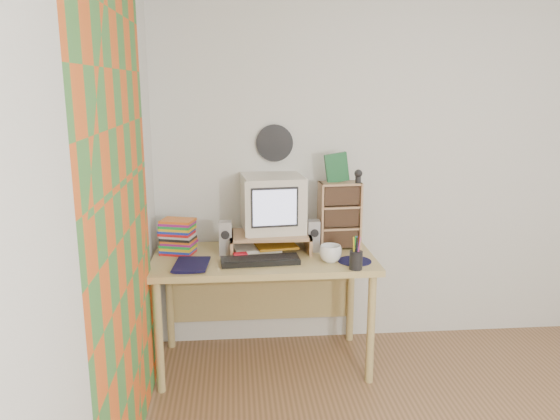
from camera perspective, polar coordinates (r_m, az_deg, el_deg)
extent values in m
plane|color=silver|center=(3.92, 13.12, 4.36)|extent=(3.50, 0.00, 3.50)
plane|color=silver|center=(2.09, -19.74, -3.56)|extent=(0.00, 3.50, 3.50)
plane|color=#D4571E|center=(2.56, -16.05, -2.65)|extent=(0.00, 2.20, 2.20)
cylinder|color=black|center=(3.70, -0.58, 7.00)|extent=(0.25, 0.02, 0.25)
cube|color=tan|center=(3.50, -1.75, -5.12)|extent=(1.40, 0.70, 0.04)
cube|color=tan|center=(3.93, -1.99, -8.55)|extent=(1.33, 0.02, 0.41)
cylinder|color=tan|center=(3.39, -12.55, -12.85)|extent=(0.05, 0.05, 0.71)
cylinder|color=tan|center=(3.46, 9.46, -12.17)|extent=(0.05, 0.05, 0.71)
cylinder|color=tan|center=(3.92, -11.46, -9.17)|extent=(0.05, 0.05, 0.71)
cylinder|color=tan|center=(3.98, 7.40, -8.67)|extent=(0.05, 0.05, 0.71)
cube|color=tan|center=(3.56, -5.07, -3.46)|extent=(0.02, 0.30, 0.12)
cube|color=tan|center=(3.59, 2.94, -3.28)|extent=(0.02, 0.30, 0.12)
cube|color=tan|center=(3.56, -1.05, -2.61)|extent=(0.52, 0.30, 0.02)
cube|color=beige|center=(3.56, -0.73, 0.61)|extent=(0.42, 0.42, 0.37)
cube|color=#A7A6AB|center=(3.50, -5.73, -2.93)|extent=(0.08, 0.08, 0.22)
cube|color=#A7A6AB|center=(3.56, 3.54, -2.72)|extent=(0.08, 0.08, 0.21)
cube|color=black|center=(3.35, -2.09, -5.29)|extent=(0.49, 0.19, 0.03)
cube|color=tan|center=(3.61, 6.23, -0.59)|extent=(0.28, 0.16, 0.45)
imported|color=white|center=(3.37, 5.30, -4.57)|extent=(0.16, 0.16, 0.11)
imported|color=black|center=(3.34, -10.96, -5.44)|extent=(0.26, 0.20, 0.05)
cylinder|color=#111036|center=(3.41, 7.80, -5.30)|extent=(0.21, 0.21, 0.00)
cube|color=red|center=(3.42, -4.14, -4.85)|extent=(0.09, 0.07, 0.04)
cube|color=#19572C|center=(3.57, 5.94, 4.43)|extent=(0.15, 0.05, 0.19)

